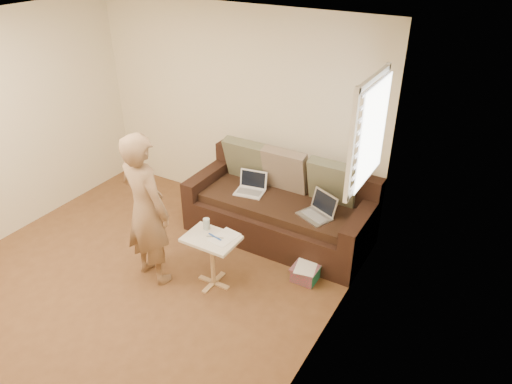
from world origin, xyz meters
TOP-DOWN VIEW (x-y plane):
  - floor at (0.00, 0.00)m, footprint 4.50×4.50m
  - ceiling at (0.00, 0.00)m, footprint 4.50×4.50m
  - wall_back at (0.00, 2.25)m, footprint 4.00×0.00m
  - wall_right at (2.00, 0.00)m, footprint 0.00×4.50m
  - window_blinds at (1.95, 1.50)m, footprint 0.12×0.88m
  - sofa at (0.90, 1.77)m, footprint 2.20×0.95m
  - pillow_left at (0.30, 2.02)m, footprint 0.55×0.29m
  - pillow_mid at (0.85, 2.01)m, footprint 0.55×0.27m
  - pillow_right at (1.45, 2.01)m, footprint 0.55×0.28m
  - laptop_silver at (1.42, 1.63)m, footprint 0.44×0.39m
  - laptop_white at (0.52, 1.73)m, footprint 0.38×0.31m
  - person at (0.07, 0.43)m, footprint 0.68×0.52m
  - side_table at (0.72, 0.64)m, footprint 0.55×0.38m
  - drinking_glass at (0.58, 0.75)m, footprint 0.07×0.07m
  - scissors at (0.75, 0.66)m, footprint 0.20×0.14m
  - paper_on_table at (0.83, 0.71)m, footprint 0.25×0.33m
  - striped_box at (1.54, 1.20)m, footprint 0.28×0.28m

SIDE VIEW (x-z plane):
  - floor at x=0.00m, z-range 0.00..0.00m
  - striped_box at x=1.54m, z-range 0.00..0.18m
  - side_table at x=0.72m, z-range 0.00..0.60m
  - sofa at x=0.90m, z-range 0.00..0.85m
  - laptop_silver at x=1.42m, z-range 0.40..0.64m
  - laptop_white at x=0.52m, z-range 0.40..0.64m
  - paper_on_table at x=0.83m, z-range 0.60..0.60m
  - scissors at x=0.75m, z-range 0.60..0.62m
  - drinking_glass at x=0.58m, z-range 0.60..0.72m
  - pillow_left at x=0.30m, z-range 0.51..1.07m
  - pillow_mid at x=0.85m, z-range 0.51..1.07m
  - pillow_right at x=1.45m, z-range 0.51..1.07m
  - person at x=0.07m, z-range 0.00..1.69m
  - wall_back at x=0.00m, z-range -0.70..3.30m
  - wall_right at x=2.00m, z-range -0.95..3.55m
  - window_blinds at x=1.95m, z-range 1.16..2.24m
  - ceiling at x=0.00m, z-range 2.60..2.60m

